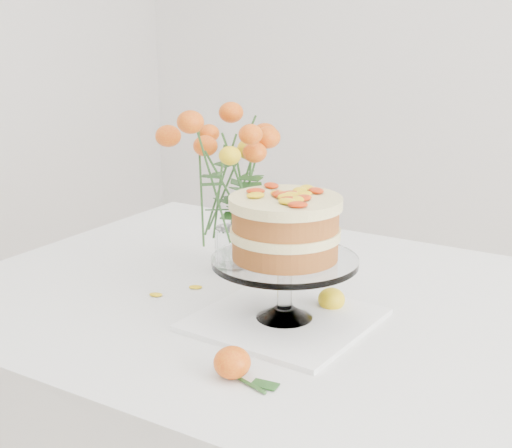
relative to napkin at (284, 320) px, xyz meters
The scene contains 11 objects.
table 0.14m from the napkin, 68.82° to the left, with size 1.43×0.93×0.76m.
napkin is the anchor object (origin of this frame).
cake_stand 0.15m from the napkin, 90.00° to the left, with size 0.24×0.24×0.22m.
rose_vase 0.35m from the napkin, 141.48° to the left, with size 0.23×0.23×0.36m.
loose_rose_near 0.10m from the napkin, 62.51° to the left, with size 0.08×0.05×0.04m.
loose_rose_far 0.21m from the napkin, 81.53° to the right, with size 0.10×0.05×0.05m.
stray_petal_a 0.08m from the napkin, behind, with size 0.03×0.02×0.00m, color yellow.
stray_petal_b 0.04m from the napkin, 65.81° to the right, with size 0.03×0.02×0.00m, color yellow.
stray_petal_c 0.10m from the napkin, 54.19° to the right, with size 0.03×0.02×0.00m, color yellow.
stray_petal_d 0.23m from the napkin, 167.51° to the left, with size 0.03×0.02×0.00m, color yellow.
stray_petal_e 0.26m from the napkin, behind, with size 0.03×0.02×0.00m, color yellow.
Camera 1 is at (0.50, -1.08, 1.25)m, focal length 50.00 mm.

